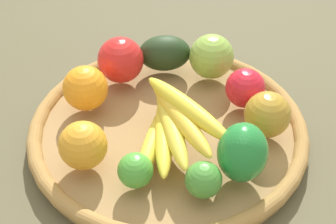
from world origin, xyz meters
TOP-DOWN VIEW (x-y plane):
  - ground_plane at (0.00, 0.00)m, footprint 2.40×2.40m
  - basket at (0.00, 0.00)m, footprint 0.45×0.45m
  - apple_2 at (0.14, 0.03)m, footprint 0.11×0.11m
  - lime_1 at (-0.12, -0.06)m, footprint 0.07×0.07m
  - banana_bunch at (-0.03, -0.04)m, footprint 0.17×0.19m
  - apple_1 at (0.09, -0.12)m, footprint 0.10×0.10m
  - orange_0 at (-0.06, 0.12)m, footprint 0.10×0.10m
  - orange_1 at (-0.15, 0.02)m, footprint 0.08×0.08m
  - apple_0 at (0.12, -0.06)m, footprint 0.09×0.09m
  - lime_0 at (-0.07, -0.14)m, footprint 0.06×0.06m
  - apple_3 at (0.02, 0.14)m, footprint 0.09×0.09m
  - bell_pepper at (-0.01, -0.15)m, footprint 0.10×0.10m
  - avocado at (0.10, 0.11)m, footprint 0.11×0.11m

SIDE VIEW (x-z plane):
  - ground_plane at x=0.00m, z-range 0.00..0.00m
  - basket at x=0.00m, z-range 0.00..0.04m
  - lime_1 at x=-0.12m, z-range 0.04..0.08m
  - lime_0 at x=-0.07m, z-range 0.04..0.09m
  - avocado at x=0.10m, z-range 0.04..0.10m
  - apple_0 at x=0.12m, z-range 0.04..0.10m
  - orange_1 at x=-0.15m, z-range 0.04..0.11m
  - apple_1 at x=0.09m, z-range 0.04..0.11m
  - orange_0 at x=-0.06m, z-range 0.04..0.11m
  - banana_bunch at x=-0.03m, z-range 0.04..0.11m
  - apple_2 at x=0.14m, z-range 0.04..0.11m
  - apple_3 at x=0.02m, z-range 0.04..0.11m
  - bell_pepper at x=-0.01m, z-range 0.04..0.12m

